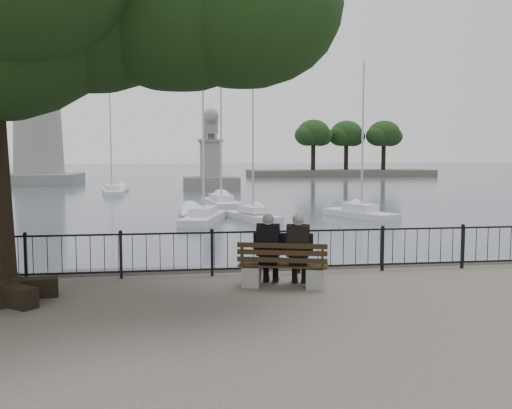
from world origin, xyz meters
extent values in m
cube|color=slate|center=(0.00, 3.00, -0.50)|extent=(200.00, 0.40, 1.20)
plane|color=#343B48|center=(0.00, 103.00, -1.00)|extent=(260.00, 260.00, 0.00)
cube|color=black|center=(0.00, 2.50, 0.98)|extent=(22.00, 0.04, 0.04)
cube|color=black|center=(0.00, 2.50, 0.15)|extent=(22.00, 0.04, 0.04)
cube|color=gray|center=(-0.25, 1.41, 0.21)|extent=(0.47, 0.54, 0.42)
cube|color=gray|center=(1.01, 1.04, 0.21)|extent=(0.47, 0.54, 0.42)
cube|color=black|center=(0.38, 1.22, 0.46)|extent=(1.89, 1.00, 0.04)
cube|color=black|center=(0.30, 0.96, 0.76)|extent=(1.76, 0.56, 0.41)
cube|color=black|center=(0.09, 1.32, 0.58)|extent=(0.44, 0.40, 0.24)
cube|color=black|center=(0.06, 1.21, 0.96)|extent=(0.50, 0.36, 0.61)
sphere|color=tan|center=(0.07, 1.25, 1.39)|extent=(0.23, 0.23, 0.23)
ellipsoid|color=slate|center=(0.07, 1.23, 1.42)|extent=(0.24, 0.24, 0.21)
cube|color=black|center=(0.18, 1.60, 0.23)|extent=(0.44, 0.52, 0.46)
cube|color=black|center=(0.68, 1.14, 0.58)|extent=(0.44, 0.40, 0.24)
cube|color=black|center=(0.65, 1.04, 0.96)|extent=(0.50, 0.36, 0.61)
sphere|color=tan|center=(0.66, 1.08, 1.39)|extent=(0.23, 0.23, 0.23)
ellipsoid|color=slate|center=(0.65, 1.05, 1.42)|extent=(0.24, 0.24, 0.21)
cube|color=black|center=(0.77, 1.43, 0.23)|extent=(0.44, 0.52, 0.46)
ellipsoid|color=black|center=(-1.72, 1.00, 5.60)|extent=(4.29, 4.29, 3.35)
ellipsoid|color=black|center=(-0.51, 0.63, 5.41)|extent=(3.73, 3.73, 2.91)
cube|color=slate|center=(-18.00, 62.00, -0.40)|extent=(9.36, 9.36, 1.40)
cone|color=gray|center=(-18.00, 62.00, 11.23)|extent=(5.99, 5.99, 22.46)
cube|color=slate|center=(2.00, 50.00, -0.40)|extent=(5.72, 5.72, 1.40)
cube|color=gray|center=(2.00, 50.00, 2.01)|extent=(2.10, 2.48, 3.82)
cube|color=slate|center=(2.00, 50.00, 4.07)|extent=(2.48, 2.85, 0.30)
cube|color=gray|center=(2.00, 50.29, 4.88)|extent=(1.24, 2.10, 1.34)
cube|color=gray|center=(2.00, 49.33, 5.55)|extent=(1.43, 0.95, 1.53)
sphere|color=gray|center=(2.00, 48.95, 6.60)|extent=(1.62, 1.62, 1.62)
cube|color=silver|center=(-0.26, 20.89, -0.90)|extent=(2.96, 5.69, 0.61)
cube|color=silver|center=(-0.26, 20.89, -0.40)|extent=(1.68, 2.45, 0.46)
cylinder|color=#B1B3C0|center=(-0.26, 20.59, 4.54)|extent=(0.12, 0.12, 10.28)
cube|color=silver|center=(2.53, 21.50, -0.90)|extent=(2.92, 4.82, 0.52)
cube|color=silver|center=(2.53, 21.50, -0.40)|extent=(1.58, 2.12, 0.39)
cylinder|color=#B1B3C0|center=(2.53, 21.24, 3.50)|extent=(0.10, 0.10, 8.19)
cube|color=silver|center=(8.92, 21.82, -0.90)|extent=(3.42, 5.31, 0.57)
cube|color=silver|center=(8.92, 21.82, -0.40)|extent=(1.82, 2.35, 0.43)
cylinder|color=#B1B3C0|center=(8.92, 21.53, 3.68)|extent=(0.11, 0.11, 8.57)
cube|color=silver|center=(1.45, 30.06, -0.90)|extent=(2.59, 6.33, 0.68)
cube|color=silver|center=(1.45, 30.06, -0.40)|extent=(1.61, 2.66, 0.51)
cylinder|color=#B1B3C0|center=(1.45, 29.72, 5.55)|extent=(0.14, 0.14, 12.29)
cube|color=silver|center=(-7.48, 43.47, -0.90)|extent=(2.48, 5.85, 0.63)
cube|color=silver|center=(-7.48, 43.47, -0.40)|extent=(1.52, 2.47, 0.47)
cylinder|color=#B1B3C0|center=(-7.48, 43.16, 5.59)|extent=(0.13, 0.13, 12.38)
cube|color=#4E463D|center=(25.00, 80.00, -0.50)|extent=(30.00, 8.00, 1.20)
cylinder|color=black|center=(20.00, 78.00, 2.00)|extent=(0.70, 0.70, 4.00)
ellipsoid|color=black|center=(20.00, 78.00, 6.00)|extent=(5.20, 5.20, 4.16)
cylinder|color=black|center=(26.00, 80.00, 2.00)|extent=(0.70, 0.70, 4.00)
ellipsoid|color=black|center=(26.00, 80.00, 6.00)|extent=(5.20, 5.20, 4.16)
cylinder|color=black|center=(32.00, 79.00, 2.00)|extent=(0.70, 0.70, 4.00)
ellipsoid|color=black|center=(32.00, 79.00, 6.00)|extent=(5.20, 5.20, 4.16)
camera|label=1|loc=(-1.82, -10.15, 2.75)|focal=40.00mm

